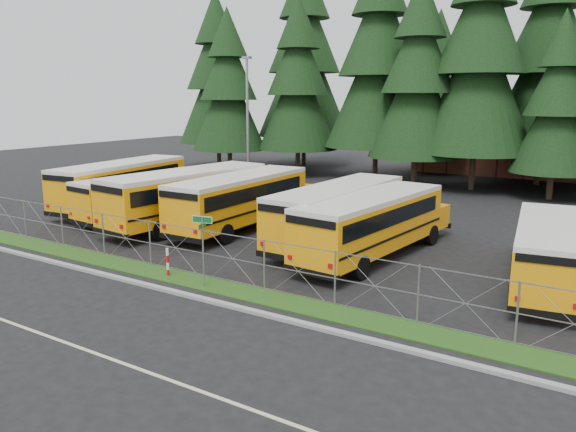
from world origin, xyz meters
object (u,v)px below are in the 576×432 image
Objects in this scene: light_standard at (248,119)px; bus_0 at (126,185)px; bus_6 at (376,226)px; bus_5 at (342,215)px; bus_3 at (245,202)px; bus_east at (547,254)px; bus_1 at (148,196)px; striped_bollard at (168,262)px; bus_2 at (193,198)px; street_sign at (203,236)px.

bus_0 is at bearing -101.11° from light_standard.
bus_5 is at bearing 157.45° from bus_6.
light_standard is at bearing 142.97° from bus_5.
bus_3 is 6.07m from bus_5.
bus_east is at bearing -6.68° from bus_5.
striped_bollard is at bearing -35.02° from bus_1.
bus_6 reaches higher than bus_1.
bus_east is (25.47, -1.95, -0.25)m from bus_0.
striped_bollard is (5.38, -7.62, -0.99)m from bus_2.
bus_0 is 1.02× the size of bus_3.
bus_3 is 9.95m from street_sign.
bus_5 is 2.67m from bus_6.
bus_2 reaches higher than bus_6.
bus_1 is 3.57× the size of street_sign.
bus_1 is 0.87× the size of bus_3.
bus_1 is 0.88× the size of bus_5.
bus_6 reaches higher than bus_east.
bus_6 is 9.27× the size of striped_bollard.
bus_6 is 1.14× the size of bus_east.
light_standard reaches higher than street_sign.
bus_3 is at bearing -8.24° from bus_0.
bus_5 is 1.16× the size of bus_east.
bus_2 reaches higher than street_sign.
bus_0 is 7.07m from bus_2.
bus_5 reaches higher than bus_east.
bus_5 is 8.78m from street_sign.
bus_0 is 1.16× the size of light_standard.
bus_5 is (15.93, -0.54, -0.04)m from bus_0.
bus_east is (15.61, -1.59, -0.22)m from bus_3.
street_sign is at bearing -97.99° from bus_5.
bus_3 is at bearing 105.98° from striped_bollard.
light_standard is (-13.85, 11.12, 4.01)m from bus_5.
light_standard reaches higher than bus_1.
bus_6 is (2.36, -1.25, -0.03)m from bus_5.
bus_2 is 1.06× the size of bus_5.
light_standard is (-1.24, 11.85, 4.19)m from bus_1.
light_standard reaches higher than striped_bollard.
bus_1 is at bearing -175.25° from bus_2.
street_sign is (-1.48, -8.64, 0.54)m from bus_5.
bus_5 reaches higher than bus_1.
bus_east is 14.91m from striped_bollard.
striped_bollard is at bearing 173.64° from street_sign.
light_standard is (-10.24, 19.53, 4.90)m from striped_bollard.
striped_bollard is (9.01, -7.68, -0.72)m from bus_1.
bus_0 is 3.55m from bus_1.
bus_3 is at bearing -179.90° from bus_5.
bus_2 is 4.31× the size of street_sign.
bus_1 is at bearing -174.99° from bus_5.
bus_3 is 1.13× the size of light_standard.
bus_5 is (8.98, 0.78, -0.10)m from bus_2.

